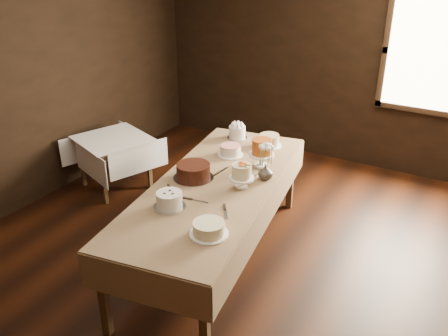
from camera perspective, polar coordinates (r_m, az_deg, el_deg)
floor at (r=4.80m, az=-1.23°, el=-11.20°), size 5.00×6.00×0.01m
wall_back at (r=6.74m, az=12.36°, el=12.45°), size 5.00×0.02×2.80m
wall_left at (r=5.76m, az=-23.38°, el=8.74°), size 0.02×6.00×2.80m
window at (r=6.37m, az=23.67°, el=12.03°), size 1.10×0.05×1.30m
display_table at (r=4.46m, az=-1.07°, el=-2.57°), size 1.44×2.80×0.83m
side_table at (r=6.06m, az=-12.91°, el=2.81°), size 1.02×1.02×0.66m
cake_meringue at (r=5.41m, az=1.56°, el=4.18°), size 0.26×0.26×0.14m
cake_speckled at (r=5.23m, az=5.32°, el=3.22°), size 0.29×0.29×0.13m
cake_lattice at (r=4.99m, az=0.75°, el=2.02°), size 0.29×0.29×0.10m
cake_caramel at (r=4.73m, az=4.43°, el=1.60°), size 0.26×0.26×0.29m
cake_chocolate at (r=4.51m, az=-3.62°, el=-0.44°), size 0.38×0.38×0.15m
cake_flowers at (r=4.33m, az=2.06°, el=-1.07°), size 0.25×0.25×0.24m
cake_swirl at (r=4.05m, az=-6.44°, el=-3.83°), size 0.27×0.27×0.14m
cake_cream at (r=3.69m, az=-1.79°, el=-7.17°), size 0.34×0.34×0.11m
cake_server_a at (r=4.15m, az=-2.79°, el=-3.92°), size 0.24×0.06×0.01m
cake_server_b at (r=3.96m, az=0.24°, el=-5.49°), size 0.16×0.21×0.01m
cake_server_c at (r=4.70m, az=0.05°, el=-0.16°), size 0.05×0.24×0.01m
cake_server_d at (r=4.62m, az=4.11°, el=-0.71°), size 0.09×0.24×0.01m
cake_server_e at (r=4.30m, az=-5.93°, el=-2.90°), size 0.21×0.16×0.01m
flower_vase at (r=4.51m, az=4.90°, el=-0.48°), size 0.20×0.20×0.14m
flower_bouquet at (r=4.42m, az=4.99°, el=1.76°), size 0.14×0.14×0.20m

